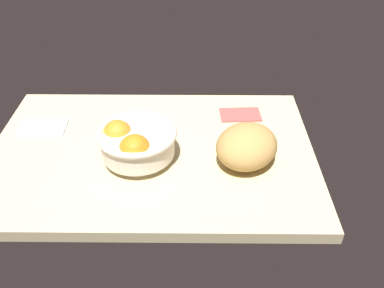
% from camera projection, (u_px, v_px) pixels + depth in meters
% --- Properties ---
extents(ground_plane, '(0.83, 0.56, 0.03)m').
position_uv_depth(ground_plane, '(152.00, 154.00, 1.07)').
color(ground_plane, '#CEC08D').
extents(fruit_bowl, '(0.19, 0.19, 0.10)m').
position_uv_depth(fruit_bowl, '(135.00, 142.00, 1.00)').
color(fruit_bowl, silver).
rests_on(fruit_bowl, ground).
extents(bread_loaf, '(0.21, 0.22, 0.09)m').
position_uv_depth(bread_loaf, '(247.00, 146.00, 1.00)').
color(bread_loaf, tan).
rests_on(bread_loaf, ground).
extents(napkin_folded, '(0.13, 0.09, 0.01)m').
position_uv_depth(napkin_folded, '(43.00, 127.00, 1.14)').
color(napkin_folded, '#B0B7CA').
rests_on(napkin_folded, ground).
extents(napkin_spare, '(0.12, 0.08, 0.01)m').
position_uv_depth(napkin_spare, '(240.00, 114.00, 1.19)').
color(napkin_spare, '#B54F4A').
rests_on(napkin_spare, ground).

